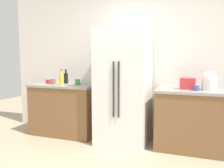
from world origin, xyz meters
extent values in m
cube|color=silver|center=(0.00, 1.81, 1.47)|extent=(5.30, 0.10, 2.94)
cube|color=brown|center=(-1.38, 1.43, 0.44)|extent=(1.17, 0.63, 0.88)
cube|color=gray|center=(-1.38, 1.43, 0.90)|extent=(1.20, 0.66, 0.04)
cube|color=brown|center=(0.88, 1.43, 0.44)|extent=(1.15, 0.63, 0.88)
cube|color=gray|center=(0.88, 1.43, 0.90)|extent=(1.18, 0.66, 0.04)
cube|color=white|center=(-0.24, 1.38, 0.92)|extent=(0.81, 0.72, 1.85)
cylinder|color=#262628|center=(-0.28, 1.00, 0.92)|extent=(0.02, 0.02, 0.83)
cylinder|color=#262628|center=(-0.20, 1.00, 0.92)|extent=(0.02, 0.02, 0.83)
cube|color=red|center=(0.74, 1.46, 1.00)|extent=(0.22, 0.15, 0.17)
cylinder|color=white|center=(1.05, 1.48, 1.01)|extent=(0.22, 0.22, 0.18)
sphere|color=white|center=(1.05, 1.48, 1.10)|extent=(0.21, 0.21, 0.21)
cylinder|color=yellow|center=(-1.37, 1.32, 1.02)|extent=(0.07, 0.07, 0.19)
cylinder|color=yellow|center=(-1.37, 1.32, 1.14)|extent=(0.03, 0.03, 0.06)
cylinder|color=#333338|center=(-1.37, 1.32, 1.18)|extent=(0.04, 0.04, 0.02)
cylinder|color=black|center=(-1.43, 1.56, 1.01)|extent=(0.08, 0.08, 0.19)
cylinder|color=black|center=(-1.43, 1.56, 1.13)|extent=(0.03, 0.03, 0.06)
cylinder|color=#333338|center=(-1.43, 1.56, 1.17)|extent=(0.04, 0.04, 0.02)
cylinder|color=blue|center=(0.87, 1.33, 0.96)|extent=(0.08, 0.08, 0.08)
cylinder|color=green|center=(-1.12, 1.45, 0.97)|extent=(0.09, 0.09, 0.10)
cylinder|color=brown|center=(-1.58, 1.35, 0.97)|extent=(0.07, 0.07, 0.10)
cylinder|color=red|center=(-1.73, 1.51, 0.95)|extent=(0.18, 0.18, 0.07)
camera|label=1|loc=(0.87, -2.22, 1.37)|focal=37.47mm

